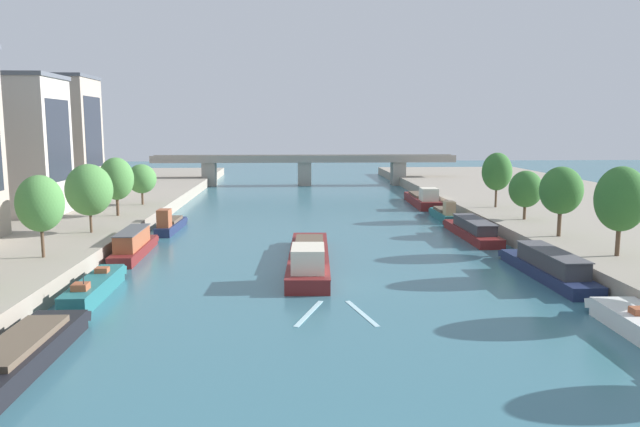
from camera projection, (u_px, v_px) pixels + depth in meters
quay_left at (1, 224)px, 73.72m from camera, size 36.00×170.00×1.79m
quay_right at (615, 219)px, 77.53m from camera, size 36.00×170.00×1.79m
barge_midriver at (309, 257)px, 55.17m from camera, size 4.45×21.61×3.15m
wake_behind_barge at (335, 313)px, 41.78m from camera, size 5.59×6.02×0.03m
moored_boat_left_second at (1, 364)px, 30.41m from camera, size 3.28×16.31×3.23m
moored_boat_left_downstream at (95, 287)px, 45.83m from camera, size 2.08×11.31×2.45m
moored_boat_left_midway at (134, 245)px, 59.97m from camera, size 2.47×12.83×2.69m
moored_boat_left_upstream at (170, 224)px, 73.82m from camera, size 2.18×10.82×3.11m
moored_boat_right_gap_after at (548, 266)px, 51.20m from camera, size 3.02×15.34×2.48m
moored_boat_right_upstream at (472, 230)px, 69.78m from camera, size 2.92×15.31×2.23m
moored_boat_right_end at (444, 213)px, 83.01m from camera, size 1.82×10.10×2.88m
moored_boat_right_near at (423, 199)px, 97.83m from camera, size 3.81×16.49×3.28m
tree_left_second at (40, 204)px, 50.50m from camera, size 3.86×3.86×6.93m
tree_left_far at (89, 190)px, 62.34m from camera, size 4.73×4.73×7.08m
tree_left_distant at (116, 179)px, 74.08m from camera, size 4.15×4.15×7.12m
tree_left_midway at (142, 179)px, 84.51m from camera, size 4.02×4.02×5.64m
tree_right_end_of_row at (621, 199)px, 51.08m from camera, size 4.24×4.24×7.62m
tree_right_past_mid at (561, 191)px, 60.21m from camera, size 4.18×4.18×6.97m
tree_right_by_lamp at (526, 189)px, 71.21m from camera, size 3.86×3.86×5.75m
tree_right_third at (497, 172)px, 81.72m from camera, size 3.98×3.98×7.36m
building_left_corner at (0, 145)px, 74.26m from camera, size 14.69×9.64×17.10m
building_left_middle at (61, 136)px, 94.01m from camera, size 10.37×10.31×18.53m
bridge_far at (304, 166)px, 130.11m from camera, size 64.45×4.40×6.46m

